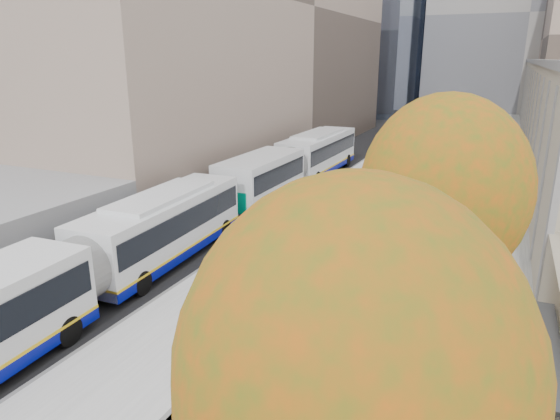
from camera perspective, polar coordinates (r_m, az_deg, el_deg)
The scene contains 10 objects.
bus_platform at distance 36.73m, azimuth 9.99°, elevation 3.54°, with size 4.25×150.00×0.15m, color #B3B3B3.
sidewalk at distance 35.70m, azimuth 22.49°, elevation 2.05°, with size 4.75×150.00×0.08m, color gray.
building_midrise at distance 49.19m, azimuth -10.24°, elevation 21.44°, with size 24.00×46.00×25.00m, color gray.
building_far_block at distance 95.93m, azimuth 26.55°, elevation 19.20°, with size 30.00×18.00×30.00m, color gray.
bus_shelter at distance 12.37m, azimuth 25.64°, elevation -15.15°, with size 1.90×4.40×2.53m.
tree_b at distance 5.92m, azimuth 8.26°, elevation -18.12°, with size 4.00×4.00×6.97m.
tree_c at distance 13.14m, azimuth 18.21°, elevation 2.13°, with size 4.20×4.20×7.28m.
bus_near at distance 19.17m, azimuth -19.45°, elevation -5.14°, with size 3.29×16.93×2.80m.
bus_far at distance 34.17m, azimuth 1.98°, elevation 5.46°, with size 2.84×17.93×2.98m.
distant_car at distance 64.26m, azimuth 12.96°, elevation 9.58°, with size 1.60×3.97×1.35m, color white.
Camera 1 is at (4.84, 0.30, 8.42)m, focal length 32.00 mm.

